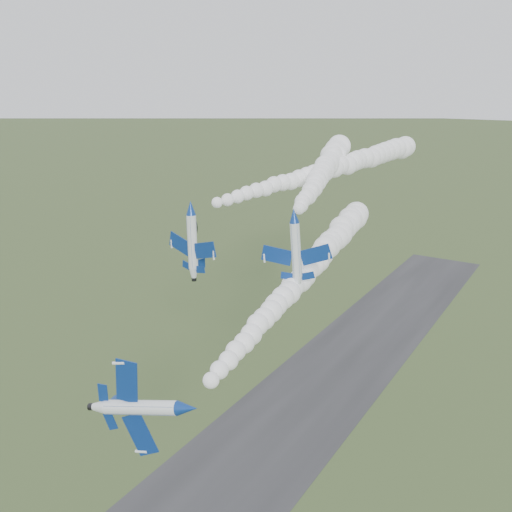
# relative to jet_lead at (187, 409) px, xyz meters

# --- Properties ---
(runway) EXTENTS (24.00, 260.00, 0.04)m
(runway) POSITION_rel_jet_lead_xyz_m (-13.75, 39.12, -32.22)
(runway) COLOR #2A2A2D
(runway) RESTS_ON ground
(jet_lead) EXTENTS (4.26, 12.85, 10.47)m
(jet_lead) POSITION_rel_jet_lead_xyz_m (0.00, 0.00, 0.00)
(jet_lead) COLOR white
(smoke_trail_jet_lead) EXTENTS (18.29, 66.30, 4.85)m
(smoke_trail_jet_lead) POSITION_rel_jet_lead_xyz_m (-5.43, 36.31, 2.74)
(smoke_trail_jet_lead) COLOR white
(jet_pair_left) EXTENTS (11.02, 12.95, 3.21)m
(jet_pair_left) POSITION_rel_jet_lead_xyz_m (-22.48, 30.09, 11.88)
(jet_pair_left) COLOR white
(smoke_trail_jet_pair_left) EXTENTS (19.07, 69.36, 4.99)m
(smoke_trail_jet_pair_left) POSITION_rel_jet_lead_xyz_m (-16.03, 67.76, 13.68)
(smoke_trail_jet_pair_left) COLOR white
(jet_pair_right) EXTENTS (9.95, 11.51, 2.96)m
(jet_pair_right) POSITION_rel_jet_lead_xyz_m (-4.50, 30.23, 12.80)
(jet_pair_right) COLOR white
(smoke_trail_jet_pair_right) EXTENTS (23.79, 54.23, 5.23)m
(smoke_trail_jet_pair_right) POSITION_rel_jet_lead_xyz_m (-13.84, 59.32, 14.38)
(smoke_trail_jet_pair_right) COLOR white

